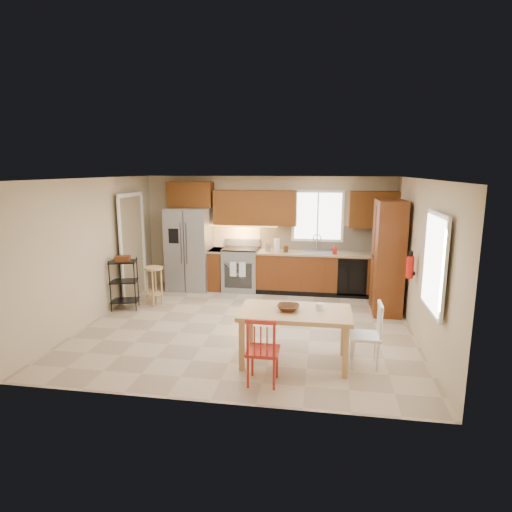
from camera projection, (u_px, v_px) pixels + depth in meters
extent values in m
plane|color=tan|center=(248.00, 326.00, 7.36)|extent=(5.50, 5.50, 0.00)
cube|color=silver|center=(247.00, 178.00, 6.86)|extent=(5.50, 5.00, 0.02)
cube|color=#CCB793|center=(268.00, 233.00, 9.53)|extent=(5.50, 0.02, 2.50)
cube|color=#CCB793|center=(207.00, 299.00, 4.69)|extent=(5.50, 0.02, 2.50)
cube|color=#CCB793|center=(94.00, 250.00, 7.54)|extent=(0.02, 5.00, 2.50)
cube|color=#CCB793|center=(420.00, 260.00, 6.68)|extent=(0.02, 5.00, 2.50)
cube|color=gray|center=(189.00, 249.00, 9.50)|extent=(0.92, 0.75, 1.82)
cube|color=gray|center=(241.00, 270.00, 9.46)|extent=(0.76, 0.63, 0.92)
cube|color=#652C12|center=(217.00, 269.00, 9.57)|extent=(0.30, 0.60, 0.90)
cube|color=#652C12|center=(325.00, 273.00, 9.19)|extent=(2.92, 0.60, 0.90)
cube|color=black|center=(352.00, 278.00, 8.82)|extent=(0.60, 0.02, 0.78)
cube|color=beige|center=(326.00, 238.00, 9.32)|extent=(2.92, 0.03, 0.55)
cube|color=#613510|center=(191.00, 194.00, 9.45)|extent=(1.00, 0.35, 0.55)
cube|color=#613510|center=(255.00, 208.00, 9.28)|extent=(1.80, 0.35, 0.75)
cube|color=#613510|center=(374.00, 209.00, 8.89)|extent=(1.00, 0.35, 0.75)
cube|color=white|center=(318.00, 216.00, 9.25)|extent=(1.12, 0.04, 1.12)
cube|color=gray|center=(316.00, 254.00, 9.14)|extent=(0.62, 0.46, 0.16)
cube|color=#FFBF66|center=(242.00, 226.00, 9.38)|extent=(1.60, 0.30, 0.01)
imported|color=red|center=(335.00, 249.00, 8.96)|extent=(0.09, 0.09, 0.19)
cylinder|color=silver|center=(277.00, 245.00, 9.19)|extent=(0.12, 0.12, 0.28)
cylinder|color=gray|center=(268.00, 247.00, 9.23)|extent=(0.11, 0.11, 0.18)
cylinder|color=#4E2D14|center=(286.00, 249.00, 9.14)|extent=(0.10, 0.10, 0.14)
cube|color=#652C12|center=(388.00, 257.00, 7.93)|extent=(0.50, 0.95, 2.10)
cylinder|color=red|center=(410.00, 267.00, 6.87)|extent=(0.12, 0.12, 0.36)
cube|color=white|center=(435.00, 263.00, 5.54)|extent=(0.04, 1.02, 1.32)
cube|color=#8C7A59|center=(132.00, 248.00, 8.82)|extent=(0.04, 0.95, 2.10)
imported|color=#4E2D14|center=(288.00, 311.00, 5.84)|extent=(0.31, 0.31, 0.08)
cylinder|color=silver|center=(320.00, 308.00, 5.86)|extent=(0.11, 0.11, 0.13)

